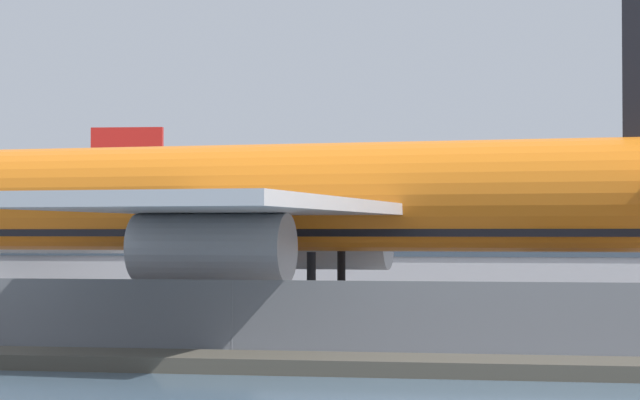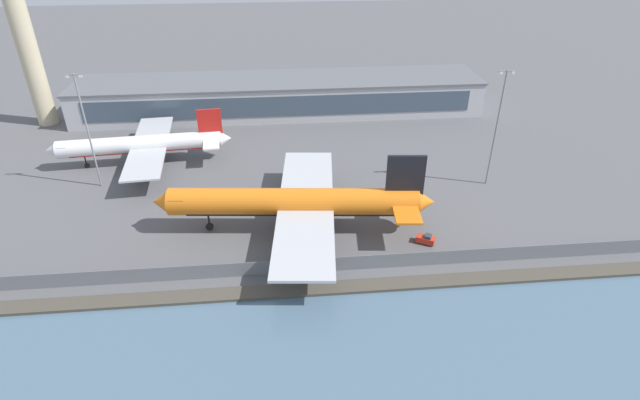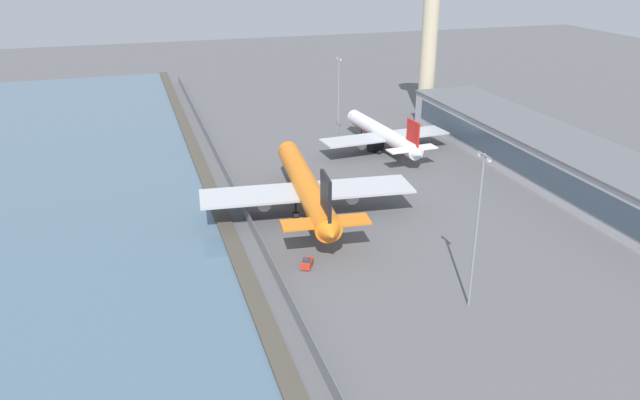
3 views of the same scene
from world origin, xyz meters
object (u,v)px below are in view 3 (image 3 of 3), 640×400
(passenger_jet_white_red, at_px, (383,134))
(apron_light_mast_apron_west, at_px, (338,98))
(baggage_tug, at_px, (307,263))
(apron_light_mast_apron_east, at_px, (477,225))
(cargo_jet_orange, at_px, (306,187))
(control_tower, at_px, (430,29))
(ops_van, at_px, (375,146))

(passenger_jet_white_red, relative_size, apron_light_mast_apron_west, 1.69)
(baggage_tug, relative_size, apron_light_mast_apron_east, 0.15)
(baggage_tug, bearing_deg, apron_light_mast_apron_east, 46.88)
(cargo_jet_orange, bearing_deg, apron_light_mast_apron_east, 18.80)
(cargo_jet_orange, bearing_deg, apron_light_mast_apron_west, 152.95)
(apron_light_mast_apron_west, bearing_deg, cargo_jet_orange, -27.05)
(passenger_jet_white_red, xyz_separation_m, apron_light_mast_apron_west, (-7.53, -10.01, 8.73))
(cargo_jet_orange, bearing_deg, baggage_tug, -15.84)
(baggage_tug, xyz_separation_m, control_tower, (-87.44, 65.22, 26.08))
(cargo_jet_orange, relative_size, baggage_tug, 14.16)
(passenger_jet_white_red, height_order, apron_light_mast_apron_west, apron_light_mast_apron_west)
(baggage_tug, bearing_deg, cargo_jet_orange, 164.16)
(apron_light_mast_apron_west, xyz_separation_m, apron_light_mast_apron_east, (82.21, -6.82, 0.19))
(baggage_tug, bearing_deg, control_tower, 143.28)
(apron_light_mast_apron_east, bearing_deg, passenger_jet_white_red, 167.30)
(passenger_jet_white_red, height_order, apron_light_mast_apron_east, apron_light_mast_apron_east)
(cargo_jet_orange, bearing_deg, control_tower, 137.90)
(cargo_jet_orange, xyz_separation_m, apron_light_mast_apron_west, (-40.90, 20.88, 7.60))
(baggage_tug, xyz_separation_m, ops_van, (-56.87, 35.67, 0.47))
(cargo_jet_orange, relative_size, apron_light_mast_apron_east, 2.06)
(control_tower, bearing_deg, baggage_tug, -36.72)
(control_tower, relative_size, apron_light_mast_apron_west, 1.98)
(passenger_jet_white_red, distance_m, apron_light_mast_apron_east, 77.07)
(apron_light_mast_apron_east, bearing_deg, cargo_jet_orange, -161.20)
(baggage_tug, distance_m, apron_light_mast_apron_west, 69.89)
(baggage_tug, relative_size, control_tower, 0.07)
(apron_light_mast_apron_east, bearing_deg, ops_van, 168.61)
(baggage_tug, bearing_deg, ops_van, 147.90)
(cargo_jet_orange, relative_size, apron_light_mast_apron_west, 2.09)
(control_tower, bearing_deg, apron_light_mast_apron_west, -57.41)
(ops_van, bearing_deg, cargo_jet_orange, -40.29)
(baggage_tug, xyz_separation_m, apron_light_mast_apron_west, (-63.13, 27.19, 12.62))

